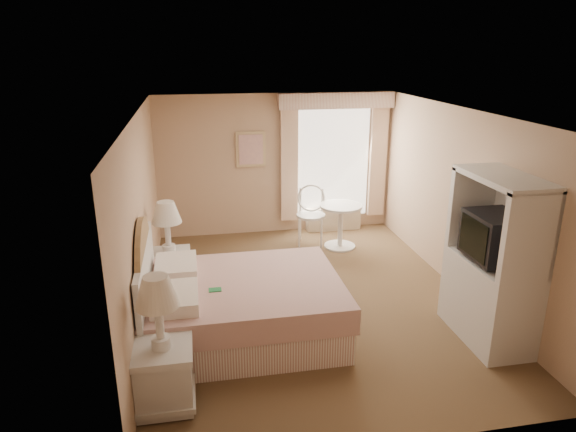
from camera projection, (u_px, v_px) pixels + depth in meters
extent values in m
cube|color=brown|center=(310.00, 299.00, 6.98)|extent=(4.20, 5.50, 0.01)
cube|color=silver|center=(313.00, 113.00, 6.18)|extent=(4.20, 5.50, 0.01)
cube|color=#CFAA8A|center=(276.00, 165.00, 9.14)|extent=(4.20, 0.01, 2.50)
cube|color=#CFAA8A|center=(391.00, 318.00, 4.02)|extent=(4.20, 0.01, 2.50)
cube|color=#CFAA8A|center=(142.00, 221.00, 6.21)|extent=(0.01, 5.50, 2.50)
cube|color=#CFAA8A|center=(462.00, 202.00, 6.95)|extent=(0.01, 5.50, 2.50)
cube|color=white|center=(333.00, 163.00, 9.30)|extent=(1.30, 0.02, 2.00)
cube|color=beige|center=(289.00, 165.00, 9.11)|extent=(0.30, 0.08, 2.05)
cube|color=beige|center=(378.00, 161.00, 9.40)|extent=(0.30, 0.08, 2.05)
cube|color=tan|center=(337.00, 100.00, 8.86)|extent=(2.05, 0.20, 0.28)
cube|color=beige|center=(333.00, 218.00, 9.55)|extent=(1.00, 0.22, 0.42)
cube|color=tan|center=(251.00, 149.00, 8.94)|extent=(0.52, 0.03, 0.62)
cube|color=beige|center=(251.00, 149.00, 8.92)|extent=(0.42, 0.02, 0.52)
cube|color=tan|center=(242.00, 320.00, 6.07)|extent=(2.26, 1.72, 0.39)
cube|color=beige|center=(241.00, 293.00, 5.96)|extent=(2.32, 1.78, 0.30)
cube|color=white|center=(175.00, 299.00, 5.38)|extent=(0.48, 0.67, 0.15)
cube|color=white|center=(176.00, 267.00, 6.14)|extent=(0.48, 0.67, 0.15)
cube|color=#238143|center=(215.00, 290.00, 5.70)|extent=(0.14, 0.10, 0.01)
cube|color=silver|center=(147.00, 297.00, 5.75)|extent=(0.06, 1.83, 1.18)
cylinder|color=#9D7C54|center=(146.00, 289.00, 5.72)|extent=(0.05, 1.62, 1.62)
cube|color=silver|center=(164.00, 379.00, 4.81)|extent=(0.51, 0.51, 0.55)
cube|color=silver|center=(162.00, 351.00, 4.71)|extent=(0.55, 0.55, 0.07)
cube|color=silver|center=(166.00, 396.00, 4.87)|extent=(0.55, 0.55, 0.06)
cylinder|color=silver|center=(161.00, 343.00, 4.68)|extent=(0.18, 0.18, 0.11)
cylinder|color=silver|center=(159.00, 321.00, 4.61)|extent=(0.08, 0.08, 0.44)
cone|color=silver|center=(156.00, 291.00, 4.52)|extent=(0.40, 0.40, 0.29)
cube|color=silver|center=(171.00, 276.00, 6.98)|extent=(0.50, 0.50, 0.55)
cube|color=silver|center=(169.00, 255.00, 6.88)|extent=(0.55, 0.55, 0.07)
cube|color=silver|center=(172.00, 288.00, 7.04)|extent=(0.55, 0.55, 0.05)
cylinder|color=silver|center=(169.00, 249.00, 6.86)|extent=(0.18, 0.18, 0.11)
cylinder|color=silver|center=(168.00, 233.00, 6.79)|extent=(0.08, 0.08, 0.44)
cone|color=silver|center=(166.00, 212.00, 6.69)|extent=(0.39, 0.39, 0.28)
cylinder|color=silver|center=(340.00, 246.00, 8.76)|extent=(0.53, 0.53, 0.03)
cylinder|color=silver|center=(340.00, 226.00, 8.65)|extent=(0.08, 0.08, 0.71)
cylinder|color=silver|center=(341.00, 206.00, 8.54)|extent=(0.71, 0.71, 0.04)
cylinder|color=silver|center=(299.00, 233.00, 8.68)|extent=(0.04, 0.04, 0.50)
cylinder|color=silver|center=(321.00, 234.00, 8.65)|extent=(0.04, 0.04, 0.50)
cylinder|color=silver|center=(300.00, 226.00, 9.04)|extent=(0.04, 0.04, 0.50)
cylinder|color=silver|center=(322.00, 226.00, 9.01)|extent=(0.04, 0.04, 0.50)
cylinder|color=silver|center=(311.00, 216.00, 8.76)|extent=(0.60, 0.60, 0.04)
torus|color=silver|center=(311.00, 198.00, 8.83)|extent=(0.49, 0.24, 0.48)
cylinder|color=silver|center=(300.00, 200.00, 8.89)|extent=(0.04, 0.04, 0.44)
cylinder|color=silver|center=(322.00, 201.00, 8.86)|extent=(0.04, 0.04, 0.44)
cube|color=silver|center=(488.00, 300.00, 5.93)|extent=(0.59, 1.18, 0.97)
cube|color=silver|center=(530.00, 238.00, 5.11)|extent=(0.59, 0.09, 0.97)
cube|color=silver|center=(473.00, 206.00, 6.13)|extent=(0.59, 0.09, 0.97)
cube|color=silver|center=(505.00, 178.00, 5.47)|extent=(0.59, 1.18, 0.06)
cube|color=silver|center=(521.00, 219.00, 5.67)|extent=(0.04, 1.18, 0.97)
cube|color=black|center=(495.00, 236.00, 5.67)|extent=(0.52, 0.64, 0.52)
cube|color=black|center=(474.00, 238.00, 5.63)|extent=(0.02, 0.54, 0.43)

